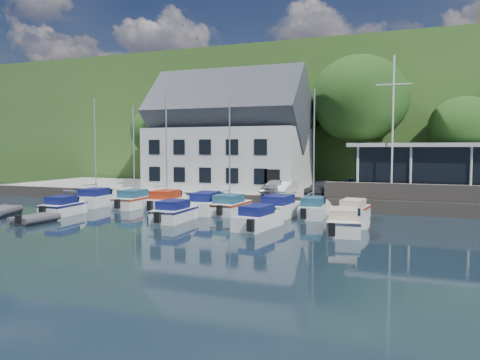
{
  "coord_description": "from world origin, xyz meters",
  "views": [
    {
      "loc": [
        9.78,
        -23.61,
        4.77
      ],
      "look_at": [
        -2.94,
        9.0,
        2.32
      ],
      "focal_mm": 35.0,
      "sensor_mm": 36.0,
      "label": 1
    }
  ],
  "objects": [
    {
      "name": "boat_r2_0",
      "position": [
        -13.82,
        2.42,
        0.68
      ],
      "size": [
        2.18,
        4.9,
        1.36
      ],
      "primitive_type": null,
      "rotation": [
        0.0,
        0.0,
        0.07
      ],
      "color": "silver",
      "rests_on": "ground"
    },
    {
      "name": "boat_r1_3",
      "position": [
        -4.85,
        7.24,
        0.76
      ],
      "size": [
        2.69,
        7.02,
        1.52
      ],
      "primitive_type": null,
      "rotation": [
        0.0,
        0.0,
        0.12
      ],
      "color": "silver",
      "rests_on": "ground"
    },
    {
      "name": "tree_1",
      "position": [
        -13.4,
        21.27,
        5.95
      ],
      "size": [
        7.25,
        7.25,
        9.9
      ],
      "primitive_type": null,
      "color": "black",
      "rests_on": "quay"
    },
    {
      "name": "boat_r2_4",
      "position": [
        5.81,
        2.48,
        0.71
      ],
      "size": [
        2.67,
        5.65,
        1.41
      ],
      "primitive_type": null,
      "rotation": [
        0.0,
        0.0,
        0.14
      ],
      "color": "silver",
      "rests_on": "ground"
    },
    {
      "name": "boat_r1_4",
      "position": [
        -2.99,
        7.08,
        4.29
      ],
      "size": [
        2.37,
        5.44,
        8.58
      ],
      "primitive_type": null,
      "rotation": [
        0.0,
        0.0,
        -0.05
      ],
      "color": "silver",
      "rests_on": "ground"
    },
    {
      "name": "boat_r1_2",
      "position": [
        -8.26,
        7.33,
        4.66
      ],
      "size": [
        2.28,
        5.96,
        9.32
      ],
      "primitive_type": null,
      "rotation": [
        0.0,
        0.0,
        0.04
      ],
      "color": "silver",
      "rests_on": "ground"
    },
    {
      "name": "hillside",
      "position": [
        0.0,
        62.0,
        8.0
      ],
      "size": [
        160.0,
        75.0,
        16.0
      ],
      "primitive_type": "cube",
      "color": "#365720",
      "rests_on": "ground"
    },
    {
      "name": "tree_3",
      "position": [
        4.16,
        21.43,
        7.18
      ],
      "size": [
        9.04,
        9.04,
        12.36
      ],
      "primitive_type": null,
      "color": "black",
      "rests_on": "quay"
    },
    {
      "name": "flagpole",
      "position": [
        7.74,
        12.1,
        6.19
      ],
      "size": [
        2.49,
        0.2,
        10.38
      ],
      "primitive_type": null,
      "color": "silver",
      "rests_on": "quay"
    },
    {
      "name": "tree_4",
      "position": [
        13.17,
        22.63,
        5.16
      ],
      "size": [
        6.09,
        6.09,
        8.32
      ],
      "primitive_type": null,
      "color": "black",
      "rests_on": "quay"
    },
    {
      "name": "boat_r1_6",
      "position": [
        2.93,
        7.75,
        4.26
      ],
      "size": [
        2.2,
        5.57,
        8.52
      ],
      "primitive_type": null,
      "rotation": [
        0.0,
        0.0,
        0.09
      ],
      "color": "silver",
      "rests_on": "ground"
    },
    {
      "name": "seawall",
      "position": [
        12.0,
        11.4,
        1.6
      ],
      "size": [
        18.0,
        0.5,
        1.2
      ],
      "primitive_type": "cube",
      "color": "#665A51",
      "rests_on": "quay"
    },
    {
      "name": "car_dgrey",
      "position": [
        2.41,
        13.02,
        1.56
      ],
      "size": [
        2.46,
        4.15,
        1.13
      ],
      "primitive_type": "imported",
      "rotation": [
        0.0,
        0.0,
        -0.24
      ],
      "color": "#2F2E34",
      "rests_on": "quay"
    },
    {
      "name": "quay",
      "position": [
        0.0,
        17.5,
        0.5
      ],
      "size": [
        60.0,
        13.0,
        1.0
      ],
      "primitive_type": "cube",
      "color": "#989893",
      "rests_on": "ground"
    },
    {
      "name": "club_pavilion",
      "position": [
        11.0,
        16.0,
        3.05
      ],
      "size": [
        13.2,
        7.2,
        4.1
      ],
      "primitive_type": null,
      "color": "black",
      "rests_on": "quay"
    },
    {
      "name": "dinghy_0",
      "position": [
        -17.7,
        0.7,
        0.38
      ],
      "size": [
        2.97,
        3.75,
        0.76
      ],
      "primitive_type": null,
      "rotation": [
        0.0,
        0.0,
        0.35
      ],
      "color": "#3A393E",
      "rests_on": "ground"
    },
    {
      "name": "boat_r1_1",
      "position": [
        -11.41,
        7.66,
        4.37
      ],
      "size": [
        2.03,
        5.77,
        8.73
      ],
      "primitive_type": null,
      "rotation": [
        0.0,
        0.0,
        0.02
      ],
      "color": "silver",
      "rests_on": "ground"
    },
    {
      "name": "tree_2",
      "position": [
        -3.57,
        22.51,
        6.2
      ],
      "size": [
        7.61,
        7.61,
        10.4
      ],
      "primitive_type": null,
      "color": "black",
      "rests_on": "quay"
    },
    {
      "name": "car_blue",
      "position": [
        4.47,
        13.92,
        1.67
      ],
      "size": [
        2.49,
        4.16,
        1.33
      ],
      "primitive_type": "imported",
      "rotation": [
        0.0,
        0.0,
        -0.26
      ],
      "color": "navy",
      "rests_on": "quay"
    },
    {
      "name": "boat_r1_0",
      "position": [
        -14.86,
        7.34,
        4.43
      ],
      "size": [
        2.66,
        5.9,
        8.85
      ],
      "primitive_type": null,
      "rotation": [
        0.0,
        0.0,
        0.1
      ],
      "color": "silver",
      "rests_on": "ground"
    },
    {
      "name": "gangway",
      "position": [
        -16.5,
        9.0,
        0.0
      ],
      "size": [
        1.2,
        6.0,
        1.4
      ],
      "primitive_type": null,
      "color": "silver",
      "rests_on": "ground"
    },
    {
      "name": "boat_r1_7",
      "position": [
        5.63,
        7.63,
        0.69
      ],
      "size": [
        2.17,
        5.35,
        1.38
      ],
      "primitive_type": null,
      "rotation": [
        0.0,
        0.0,
        -0.09
      ],
      "color": "silver",
      "rests_on": "ground"
    },
    {
      "name": "quay_face",
      "position": [
        0.0,
        11.0,
        0.5
      ],
      "size": [
        60.0,
        0.3,
        1.0
      ],
      "primitive_type": "cube",
      "color": "#665A51",
      "rests_on": "ground"
    },
    {
      "name": "boat_r2_2",
      "position": [
        -5.07,
        2.8,
        0.69
      ],
      "size": [
        2.05,
        5.28,
        1.37
      ],
      "primitive_type": null,
      "rotation": [
        0.0,
        0.0,
        0.03
      ],
      "color": "silver",
      "rests_on": "ground"
    },
    {
      "name": "boat_r2_3",
      "position": [
        0.84,
        2.26,
        0.7
      ],
      "size": [
        2.5,
        5.8,
        1.39
      ],
      "primitive_type": null,
      "rotation": [
        0.0,
        0.0,
        -0.14
      ],
      "color": "silver",
      "rests_on": "ground"
    },
    {
      "name": "dinghy_1",
      "position": [
        -12.95,
        -1.09,
        0.34
      ],
      "size": [
        1.92,
        3.0,
        0.67
      ],
      "primitive_type": null,
      "rotation": [
        0.0,
        0.0,
        -0.07
      ],
      "color": "#3A393E",
      "rests_on": "ground"
    },
    {
      "name": "car_silver",
      "position": [
        -1.21,
        12.44,
        1.63
      ],
      "size": [
        1.81,
        3.83,
        1.26
      ],
      "primitive_type": "imported",
      "rotation": [
        0.0,
        0.0,
        -0.09
      ],
      "color": "#B9B8BD",
      "rests_on": "quay"
    },
    {
      "name": "field_patch",
      "position": [
        8.0,
        70.0,
        16.15
      ],
      "size": [
        50.0,
        30.0,
        0.3
      ],
      "primitive_type": "cube",
      "color": "#535F2F",
      "rests_on": "hillside"
    },
    {
      "name": "car_white",
      "position": [
        -0.48,
        12.76,
        1.56
      ],
      "size": [
        1.28,
        3.44,
        1.12
      ],
      "primitive_type": "imported",
      "rotation": [
        0.0,
        0.0,
        -0.03
      ],
      "color": "silver",
      "rests_on": "quay"
    },
    {
      "name": "tree_0",
      "position": [
        -17.56,
        21.48,
        5.14
      ],
      "size": [
        6.07,
        6.07,
        8.29
      ],
      "primitive_type": null,
      "color": "black",
      "rests_on": "quay"
    },
    {
      "name": "boat_r1_5",
      "position": [
        0.68,
        7.13,
        0.75
      ],
      "size": [
        2.7,
        6.19,
        1.5
      ],
      "primitive_type": null,
      "rotation": [
        0.0,
        0.0,
        -0.11
      ],
      "color": "silver",
      "rests_on": "ground"
    },
    {
      "name": "harbor_building",
      "position": [
        -7.0,
        16.5,
        5.35
      ],
      "size": [
        14.4,
        8.2,
        8.7
      ],
      "primitive_type": null,
      "color": "silver",
      "rests_on": "quay"
    },
    {
      "name": "ground",
      "position": [
        0.0,
        0.0,
        0.0
      ],
      "size": [
        180.0,
        180.0,
        0.0
      ],
      "primitive_type": "plane",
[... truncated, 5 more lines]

